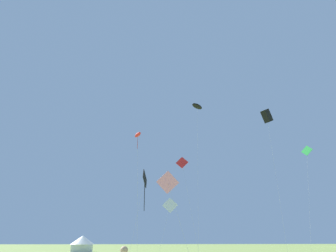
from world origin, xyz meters
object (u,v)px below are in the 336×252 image
Objects in this scene: kite_white_diamond at (170,205)px; kite_pink_diamond at (168,183)px; kite_red_parafoil at (138,135)px; festival_tent_center at (82,243)px; kite_black_parafoil at (197,106)px; kite_red_diamond at (182,163)px; kite_black_box at (267,116)px; kite_black_diamond at (145,180)px; kite_green_diamond at (307,152)px.

kite_white_diamond is 1.00× the size of kite_pink_diamond.
festival_tent_center is (-8.28, 20.00, -13.80)m from kite_red_parafoil.
kite_white_diamond is at bearing -146.27° from kite_black_parafoil.
kite_pink_diamond is at bearing -110.00° from kite_black_parafoil.
kite_black_parafoil is at bearing 51.57° from kite_red_parafoil.
kite_black_box reaches higher than kite_red_diamond.
kite_black_diamond is at bearing -146.23° from kite_black_parafoil.
kite_black_box is (15.19, -3.46, 8.49)m from kite_red_diamond.
festival_tent_center is at bearing 163.98° from kite_black_box.
kite_red_parafoil reaches higher than festival_tent_center.
kite_red_diamond is 21.37m from kite_green_diamond.
kite_pink_diamond is 18.34m from kite_black_diamond.
festival_tent_center is (-11.03, 29.97, -5.81)m from kite_pink_diamond.
kite_red_parafoil reaches higher than kite_pink_diamond.
kite_red_parafoil is at bearing -118.39° from kite_white_diamond.
kite_green_diamond is 4.11× the size of festival_tent_center.
kite_black_parafoil reaches higher than festival_tent_center.
kite_black_box is at bearing 7.09° from kite_black_diamond.
kite_black_parafoil is at bearing 33.77° from kite_black_diamond.
kite_black_diamond is at bearing 93.69° from kite_pink_diamond.
kite_white_diamond is 6.24m from kite_black_diamond.
kite_red_diamond is 16.64m from kite_red_parafoil.
kite_black_box reaches higher than kite_black_diamond.
kite_green_diamond is at bearing 15.67° from kite_red_parafoil.
kite_pink_diamond is 32.46m from festival_tent_center.
kite_pink_diamond reaches higher than kite_white_diamond.
kite_red_diamond reaches higher than festival_tent_center.
kite_red_parafoil is at bearing -121.05° from kite_red_diamond.
kite_black_parafoil is 12.99m from kite_black_box.
kite_green_diamond is at bearing 0.23° from kite_black_diamond.
kite_black_diamond is at bearing -138.35° from kite_red_diamond.
kite_green_diamond is (29.02, 8.14, 0.78)m from kite_red_parafoil.
kite_red_diamond is at bearing 167.16° from kite_black_box.
festival_tent_center is at bearing 110.22° from kite_pink_diamond.
festival_tent_center is (-9.87, 11.97, -9.15)m from kite_black_diamond.
kite_red_parafoil is at bearing -164.33° from kite_green_diamond.
kite_green_diamond is (23.11, -2.78, 8.88)m from kite_white_diamond.
kite_black_diamond is 27.96m from kite_green_diamond.
kite_white_diamond is at bearing -128.81° from kite_red_diamond.
kite_red_parafoil is 3.73× the size of festival_tent_center.
kite_red_diamond is at bearing 51.19° from kite_white_diamond.
kite_black_box is at bearing -18.68° from kite_black_parafoil.
kite_green_diamond is at bearing -16.66° from kite_red_diamond.
kite_pink_diamond is at bearing -69.78° from festival_tent_center.
kite_red_diamond is 17.74m from kite_black_box.
kite_pink_diamond is at bearing -74.58° from kite_red_parafoil.
kite_black_parafoil is at bearing 158.74° from kite_green_diamond.
kite_black_parafoil reaches higher than kite_white_diamond.
kite_red_parafoil is 0.91× the size of kite_green_diamond.
kite_black_parafoil reaches higher than kite_green_diamond.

